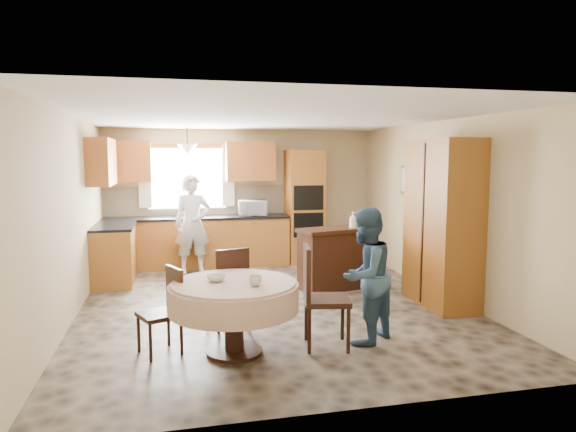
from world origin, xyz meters
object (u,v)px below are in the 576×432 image
at_px(chair_right, 318,292).
at_px(person_dining, 365,276).
at_px(chair_left, 166,306).
at_px(sideboard, 338,260).
at_px(chair_back, 230,284).
at_px(oven_tower, 304,207).
at_px(cupboard, 443,223).
at_px(person_sink, 192,224).
at_px(dining_table, 234,298).

distance_m(chair_right, person_dining, 0.54).
bearing_deg(chair_left, sideboard, 106.18).
distance_m(chair_back, chair_right, 1.15).
bearing_deg(oven_tower, sideboard, -90.29).
distance_m(sideboard, person_dining, 2.30).
xyz_separation_m(oven_tower, person_dining, (-0.46, -4.29, -0.33)).
xyz_separation_m(oven_tower, chair_back, (-1.82, -3.53, -0.53)).
relative_size(cupboard, chair_right, 2.08).
height_order(oven_tower, person_sink, oven_tower).
distance_m(cupboard, chair_left, 3.77).
distance_m(sideboard, chair_back, 2.34).
height_order(cupboard, chair_right, cupboard).
height_order(chair_right, person_dining, person_dining).
height_order(cupboard, dining_table, cupboard).
relative_size(chair_right, person_dining, 0.74).
distance_m(oven_tower, dining_table, 4.72).
bearing_deg(chair_left, chair_back, 106.13).
height_order(chair_left, chair_back, chair_back).
bearing_deg(person_dining, oven_tower, -133.37).
bearing_deg(person_dining, dining_table, -36.22).
bearing_deg(oven_tower, cupboard, -71.41).
distance_m(dining_table, chair_right, 0.88).
distance_m(oven_tower, chair_right, 4.45).
distance_m(sideboard, chair_left, 3.26).
bearing_deg(oven_tower, person_sink, -167.36).
bearing_deg(person_dining, person_sink, -103.96).
distance_m(chair_right, person_sink, 4.01).
bearing_deg(cupboard, sideboard, 133.55).
bearing_deg(chair_right, cupboard, -50.80).
xyz_separation_m(cupboard, chair_left, (-3.60, -0.93, -0.63)).
xyz_separation_m(chair_back, person_sink, (-0.28, 3.06, 0.32)).
distance_m(dining_table, chair_back, 0.78).
bearing_deg(chair_right, dining_table, 100.23).
relative_size(chair_right, person_sink, 0.63).
relative_size(dining_table, person_dining, 0.90).
height_order(dining_table, person_sink, person_sink).
bearing_deg(chair_right, sideboard, -12.88).
bearing_deg(sideboard, oven_tower, 75.27).
distance_m(oven_tower, chair_back, 4.01).
bearing_deg(chair_back, oven_tower, -131.75).
relative_size(oven_tower, chair_right, 1.98).
xyz_separation_m(chair_left, person_sink, (0.43, 3.64, 0.36)).
relative_size(dining_table, chair_back, 1.37).
relative_size(oven_tower, dining_table, 1.63).
height_order(chair_left, person_dining, person_dining).
xyz_separation_m(oven_tower, sideboard, (-0.01, -2.05, -0.63)).
distance_m(chair_left, chair_right, 1.57).
xyz_separation_m(chair_right, person_sink, (-1.12, 3.84, 0.25)).
bearing_deg(person_dining, chair_back, -66.34).
bearing_deg(person_sink, chair_left, -103.13).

